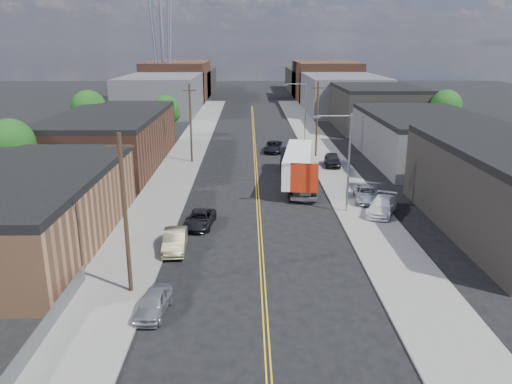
{
  "coord_description": "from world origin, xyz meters",
  "views": [
    {
      "loc": [
        -0.9,
        -17.91,
        14.82
      ],
      "look_at": [
        -0.27,
        23.25,
        2.5
      ],
      "focal_mm": 35.0,
      "sensor_mm": 36.0,
      "label": 1
    }
  ],
  "objects_px": {
    "car_ahead_truck": "(274,147)",
    "car_left_c": "(200,219)",
    "car_left_b": "(175,241)",
    "car_right_lot_b": "(382,206)",
    "semi_truck": "(297,163)",
    "car_left_a": "(153,303)",
    "car_right_lot_c": "(332,160)",
    "car_right_lot_a": "(367,194)"
  },
  "relations": [
    {
      "from": "car_left_c",
      "to": "car_right_lot_c",
      "type": "height_order",
      "value": "car_right_lot_c"
    },
    {
      "from": "car_left_b",
      "to": "car_right_lot_c",
      "type": "relative_size",
      "value": 1.0
    },
    {
      "from": "car_right_lot_a",
      "to": "car_ahead_truck",
      "type": "height_order",
      "value": "car_right_lot_a"
    },
    {
      "from": "car_right_lot_a",
      "to": "car_right_lot_b",
      "type": "height_order",
      "value": "car_right_lot_b"
    },
    {
      "from": "semi_truck",
      "to": "car_left_c",
      "type": "relative_size",
      "value": 3.42
    },
    {
      "from": "car_right_lot_b",
      "to": "car_right_lot_c",
      "type": "bearing_deg",
      "value": 119.41
    },
    {
      "from": "car_left_c",
      "to": "car_right_lot_a",
      "type": "bearing_deg",
      "value": 28.88
    },
    {
      "from": "semi_truck",
      "to": "car_left_a",
      "type": "height_order",
      "value": "semi_truck"
    },
    {
      "from": "semi_truck",
      "to": "car_left_b",
      "type": "bearing_deg",
      "value": -112.31
    },
    {
      "from": "car_left_b",
      "to": "car_right_lot_b",
      "type": "xyz_separation_m",
      "value": [
        17.4,
        7.58,
        0.14
      ]
    },
    {
      "from": "car_left_c",
      "to": "car_right_lot_a",
      "type": "distance_m",
      "value": 16.81
    },
    {
      "from": "car_left_c",
      "to": "car_right_lot_c",
      "type": "relative_size",
      "value": 1.0
    },
    {
      "from": "car_left_a",
      "to": "car_left_b",
      "type": "xyz_separation_m",
      "value": [
        -0.06,
        9.09,
        0.1
      ]
    },
    {
      "from": "car_right_lot_c",
      "to": "car_ahead_truck",
      "type": "xyz_separation_m",
      "value": [
        -6.85,
        9.09,
        -0.2
      ]
    },
    {
      "from": "car_left_a",
      "to": "car_left_c",
      "type": "distance_m",
      "value": 14.15
    },
    {
      "from": "car_right_lot_a",
      "to": "car_ahead_truck",
      "type": "bearing_deg",
      "value": 116.37
    },
    {
      "from": "car_right_lot_b",
      "to": "car_ahead_truck",
      "type": "xyz_separation_m",
      "value": [
        -8.32,
        27.32,
        -0.16
      ]
    },
    {
      "from": "car_left_b",
      "to": "car_left_c",
      "type": "relative_size",
      "value": 1.0
    },
    {
      "from": "car_left_c",
      "to": "car_right_lot_b",
      "type": "bearing_deg",
      "value": 15.53
    },
    {
      "from": "car_ahead_truck",
      "to": "car_left_c",
      "type": "bearing_deg",
      "value": -97.06
    },
    {
      "from": "semi_truck",
      "to": "car_left_b",
      "type": "xyz_separation_m",
      "value": [
        -10.74,
        -18.39,
        -1.54
      ]
    },
    {
      "from": "semi_truck",
      "to": "car_right_lot_b",
      "type": "height_order",
      "value": "semi_truck"
    },
    {
      "from": "car_right_lot_c",
      "to": "car_ahead_truck",
      "type": "relative_size",
      "value": 0.87
    },
    {
      "from": "car_left_a",
      "to": "car_right_lot_a",
      "type": "relative_size",
      "value": 0.77
    },
    {
      "from": "car_right_lot_a",
      "to": "car_left_b",
      "type": "bearing_deg",
      "value": -138.1
    },
    {
      "from": "car_left_a",
      "to": "car_right_lot_b",
      "type": "xyz_separation_m",
      "value": [
        17.34,
        16.67,
        0.23
      ]
    },
    {
      "from": "car_left_b",
      "to": "car_left_c",
      "type": "xyz_separation_m",
      "value": [
        1.4,
        5.0,
        -0.12
      ]
    },
    {
      "from": "car_left_a",
      "to": "car_right_lot_c",
      "type": "relative_size",
      "value": 0.84
    },
    {
      "from": "semi_truck",
      "to": "car_right_lot_a",
      "type": "relative_size",
      "value": 3.11
    },
    {
      "from": "semi_truck",
      "to": "car_ahead_truck",
      "type": "bearing_deg",
      "value": 103.75
    },
    {
      "from": "car_left_c",
      "to": "car_right_lot_c",
      "type": "xyz_separation_m",
      "value": [
        14.53,
        20.81,
        0.3
      ]
    },
    {
      "from": "car_left_a",
      "to": "car_right_lot_a",
      "type": "distance_m",
      "value": 26.57
    },
    {
      "from": "car_left_b",
      "to": "car_right_lot_b",
      "type": "height_order",
      "value": "car_right_lot_b"
    },
    {
      "from": "car_left_a",
      "to": "car_left_b",
      "type": "relative_size",
      "value": 0.84
    },
    {
      "from": "car_left_b",
      "to": "car_ahead_truck",
      "type": "relative_size",
      "value": 0.87
    },
    {
      "from": "car_left_a",
      "to": "car_right_lot_c",
      "type": "distance_m",
      "value": 38.34
    },
    {
      "from": "semi_truck",
      "to": "car_right_lot_b",
      "type": "relative_size",
      "value": 3.06
    },
    {
      "from": "semi_truck",
      "to": "car_right_lot_a",
      "type": "distance_m",
      "value": 9.42
    },
    {
      "from": "semi_truck",
      "to": "car_right_lot_b",
      "type": "bearing_deg",
      "value": -50.39
    },
    {
      "from": "car_left_c",
      "to": "car_ahead_truck",
      "type": "height_order",
      "value": "car_ahead_truck"
    },
    {
      "from": "car_right_lot_a",
      "to": "car_right_lot_c",
      "type": "bearing_deg",
      "value": 101.85
    },
    {
      "from": "car_left_b",
      "to": "car_ahead_truck",
      "type": "height_order",
      "value": "car_left_b"
    }
  ]
}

